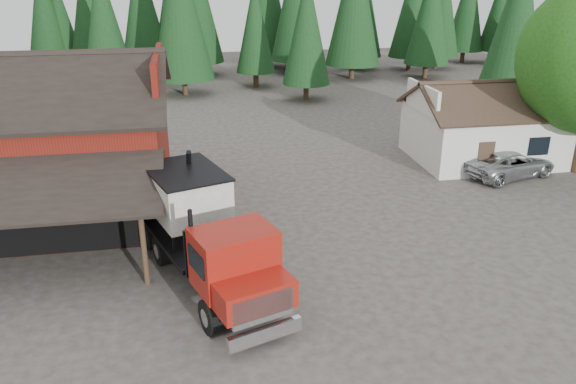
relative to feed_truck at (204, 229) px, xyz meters
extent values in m
plane|color=#413C33|center=(3.50, -2.09, -1.98)|extent=(120.00, 120.00, 0.00)
cube|color=maroon|center=(-7.50, 7.91, 0.52)|extent=(12.00, 10.00, 5.00)
cube|color=black|center=(-7.50, 10.41, 4.02)|extent=(12.80, 5.53, 2.35)
cube|color=maroon|center=(-1.50, 7.91, 4.02)|extent=(0.25, 7.00, 2.00)
cylinder|color=#382619|center=(-2.10, 0.01, -0.58)|extent=(0.20, 0.20, 2.80)
cube|color=silver|center=(16.50, 10.91, -0.48)|extent=(8.00, 6.00, 3.00)
cube|color=#38281E|center=(16.50, 9.41, 1.77)|extent=(8.60, 3.42, 1.80)
cube|color=#38281E|center=(16.50, 12.41, 1.77)|extent=(8.60, 3.42, 1.80)
cube|color=silver|center=(12.50, 10.91, 1.77)|extent=(0.20, 4.20, 1.50)
cube|color=silver|center=(20.50, 10.91, 1.77)|extent=(0.20, 4.20, 1.50)
cube|color=#38281E|center=(15.00, 7.89, -0.98)|extent=(0.90, 0.06, 2.00)
cube|color=black|center=(18.00, 7.89, -0.38)|extent=(1.20, 0.06, 1.00)
sphere|color=#1A5112|center=(19.30, 8.71, 3.02)|extent=(4.40, 4.40, 4.40)
cylinder|color=#382619|center=(9.50, 27.91, -1.18)|extent=(0.44, 0.44, 1.60)
cone|color=#103218|center=(9.50, 27.91, 3.92)|extent=(3.96, 3.96, 9.00)
cylinder|color=#382619|center=(25.50, 23.91, -1.18)|extent=(0.44, 0.44, 1.60)
cone|color=#103218|center=(25.50, 23.91, 4.92)|extent=(4.84, 4.84, 11.00)
cylinder|color=#382619|center=(-0.50, 31.91, -1.18)|extent=(0.44, 0.44, 1.60)
cone|color=#103218|center=(-0.50, 31.91, 5.42)|extent=(5.28, 5.28, 12.00)
cylinder|color=black|center=(-0.01, -3.29, -1.42)|extent=(0.71, 1.18, 1.13)
cylinder|color=black|center=(2.03, -2.59, -1.42)|extent=(0.71, 1.18, 1.13)
cylinder|color=black|center=(-1.62, 1.36, -1.42)|extent=(0.71, 1.18, 1.13)
cylinder|color=black|center=(0.42, 2.07, -1.42)|extent=(0.71, 1.18, 1.13)
cylinder|color=black|center=(-2.09, 2.72, -1.42)|extent=(0.71, 1.18, 1.13)
cylinder|color=black|center=(-0.05, 3.43, -1.42)|extent=(0.71, 1.18, 1.13)
cube|color=black|center=(-0.06, 0.16, -1.00)|extent=(3.96, 8.71, 0.41)
cube|color=silver|center=(1.53, -4.44, -1.42)|extent=(2.29, 0.95, 0.46)
cube|color=silver|center=(1.50, -4.35, -0.59)|extent=(1.88, 0.74, 0.92)
cube|color=maroon|center=(1.30, -3.76, -0.44)|extent=(2.62, 2.02, 0.87)
cube|color=maroon|center=(0.86, -2.50, 0.12)|extent=(2.90, 2.46, 1.90)
cube|color=black|center=(1.13, -3.28, 0.43)|extent=(2.06, 0.78, 0.92)
cylinder|color=black|center=(-0.41, -1.97, 0.69)|extent=(0.18, 0.18, 1.85)
cube|color=black|center=(0.52, -1.53, 0.07)|extent=(2.42, 0.94, 1.64)
cube|color=black|center=(-0.54, 1.52, -0.73)|extent=(4.42, 6.48, 0.16)
cube|color=silver|center=(-0.54, 1.52, 0.79)|extent=(3.34, 3.97, 1.64)
cone|color=silver|center=(-0.54, 1.52, -0.23)|extent=(2.87, 2.87, 0.72)
cube|color=black|center=(-0.54, 1.52, 1.63)|extent=(3.47, 4.10, 0.08)
cylinder|color=black|center=(-0.42, 3.08, 0.69)|extent=(0.35, 2.28, 3.13)
cube|color=maroon|center=(-1.92, 3.65, -0.44)|extent=(0.85, 0.98, 0.46)
cylinder|color=silver|center=(1.76, -1.49, -1.11)|extent=(0.88, 1.16, 0.57)
imported|color=#A2A6AA|center=(16.46, 7.91, -1.26)|extent=(5.62, 3.70, 1.44)
cube|color=maroon|center=(1.64, -0.52, -1.68)|extent=(0.74, 1.13, 0.60)
camera|label=1|loc=(-0.19, -17.96, 8.54)|focal=35.00mm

